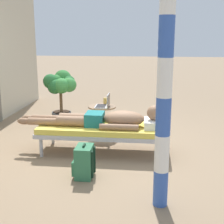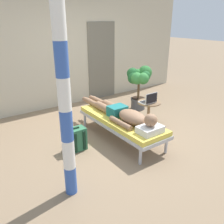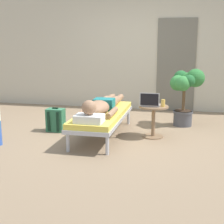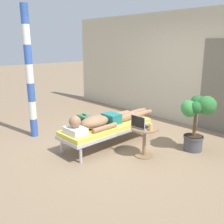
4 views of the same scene
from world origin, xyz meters
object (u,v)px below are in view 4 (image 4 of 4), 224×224
(person_reclining, at_px, (104,120))
(lounge_chair, at_px, (107,128))
(porch_post, at_px, (30,74))
(drink_glass, at_px, (151,127))
(backpack, at_px, (85,124))
(laptop, at_px, (140,124))
(side_table, at_px, (144,137))
(potted_plant, at_px, (196,114))

(person_reclining, bearing_deg, lounge_chair, 90.00)
(person_reclining, height_order, porch_post, porch_post)
(drink_glass, relative_size, backpack, 0.27)
(person_reclining, bearing_deg, laptop, 11.13)
(lounge_chair, bearing_deg, laptop, 5.89)
(laptop, bearing_deg, lounge_chair, -174.11)
(side_table, distance_m, laptop, 0.24)
(side_table, relative_size, laptop, 1.69)
(lounge_chair, height_order, porch_post, porch_post)
(person_reclining, distance_m, porch_post, 1.82)
(backpack, height_order, potted_plant, potted_plant)
(backpack, bearing_deg, laptop, -1.10)
(laptop, xyz_separation_m, backpack, (-1.64, 0.03, -0.39))
(person_reclining, bearing_deg, potted_plant, 39.14)
(side_table, distance_m, drink_glass, 0.27)
(side_table, relative_size, backpack, 1.23)
(drink_glass, height_order, backpack, drink_glass)
(drink_glass, bearing_deg, person_reclining, -170.17)
(backpack, relative_size, potted_plant, 0.40)
(person_reclining, distance_m, side_table, 0.87)
(person_reclining, distance_m, drink_glass, 0.99)
(side_table, relative_size, potted_plant, 0.49)
(lounge_chair, relative_size, potted_plant, 1.81)
(side_table, height_order, drink_glass, drink_glass)
(lounge_chair, xyz_separation_m, porch_post, (-1.45, -0.81, 0.99))
(laptop, relative_size, porch_post, 0.12)
(side_table, xyz_separation_m, drink_glass, (0.15, -0.03, 0.23))
(potted_plant, bearing_deg, laptop, -120.64)
(laptop, bearing_deg, drink_glass, 5.00)
(backpack, xyz_separation_m, porch_post, (-0.57, -0.92, 1.14))
(person_reclining, xyz_separation_m, laptop, (0.77, 0.15, 0.07))
(person_reclining, relative_size, porch_post, 0.81)
(laptop, xyz_separation_m, drink_glass, (0.21, 0.02, -0.00))
(side_table, xyz_separation_m, backpack, (-1.70, -0.02, -0.16))
(backpack, xyz_separation_m, potted_plant, (2.18, 0.88, 0.51))
(potted_plant, bearing_deg, person_reclining, -140.86)
(side_table, distance_m, porch_post, 2.65)
(side_table, bearing_deg, laptop, -139.48)
(lounge_chair, height_order, side_table, side_table)
(person_reclining, xyz_separation_m, potted_plant, (1.31, 1.06, 0.19))
(lounge_chair, bearing_deg, potted_plant, 37.19)
(backpack, distance_m, porch_post, 1.58)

